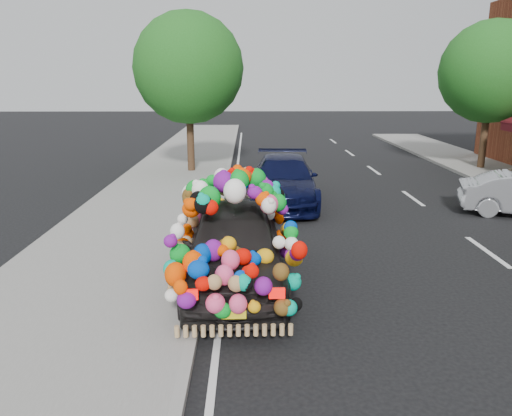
{
  "coord_description": "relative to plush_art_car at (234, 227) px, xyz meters",
  "views": [
    {
      "loc": [
        -1.56,
        -10.09,
        3.59
      ],
      "look_at": [
        -1.38,
        0.58,
        0.85
      ],
      "focal_mm": 35.0,
      "sensor_mm": 36.0,
      "label": 1
    }
  ],
  "objects": [
    {
      "name": "lane_markings",
      "position": [
        5.4,
        1.66,
        -1.08
      ],
      "size": [
        6.0,
        50.0,
        0.01
      ],
      "primitive_type": null,
      "color": "silver",
      "rests_on": "ground"
    },
    {
      "name": "ground",
      "position": [
        1.8,
        1.66,
        -1.08
      ],
      "size": [
        100.0,
        100.0,
        0.0
      ],
      "primitive_type": "plane",
      "color": "black",
      "rests_on": "ground"
    },
    {
      "name": "navy_sedan",
      "position": [
        1.31,
        6.19,
        -0.39
      ],
      "size": [
        2.14,
        4.83,
        1.38
      ],
      "primitive_type": "imported",
      "rotation": [
        0.0,
        0.0,
        -0.05
      ],
      "color": "black",
      "rests_on": "ground"
    },
    {
      "name": "kerb",
      "position": [
        -0.55,
        1.66,
        -1.02
      ],
      "size": [
        0.15,
        60.0,
        0.13
      ],
      "primitive_type": "cube",
      "color": "gray",
      "rests_on": "ground"
    },
    {
      "name": "plush_art_car",
      "position": [
        0.0,
        0.0,
        0.0
      ],
      "size": [
        2.18,
        4.55,
        2.12
      ],
      "rotation": [
        0.0,
        0.0,
        0.02
      ],
      "color": "black",
      "rests_on": "ground"
    },
    {
      "name": "tree_far_b",
      "position": [
        9.8,
        11.66,
        2.81
      ],
      "size": [
        4.0,
        4.0,
        5.9
      ],
      "color": "#332114",
      "rests_on": "ground"
    },
    {
      "name": "sidewalk",
      "position": [
        -2.5,
        1.66,
        -1.02
      ],
      "size": [
        4.0,
        60.0,
        0.12
      ],
      "primitive_type": "cube",
      "color": "gray",
      "rests_on": "ground"
    },
    {
      "name": "tree_near_sidewalk",
      "position": [
        -2.0,
        11.16,
        2.94
      ],
      "size": [
        4.2,
        4.2,
        6.13
      ],
      "color": "#332114",
      "rests_on": "ground"
    }
  ]
}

